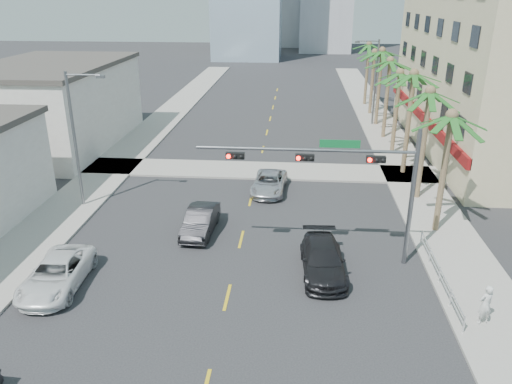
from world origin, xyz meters
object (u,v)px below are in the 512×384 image
traffic_signal_mast (350,173)px  car_lane_left (200,221)px  pedestrian (485,305)px  car_lane_right (323,260)px  car_parked_far (57,274)px  car_lane_center (269,183)px

traffic_signal_mast → car_lane_left: traffic_signal_mast is taller
traffic_signal_mast → pedestrian: bearing=-42.9°
car_lane_right → car_parked_far: bearing=-172.8°
car_lane_center → car_lane_right: size_ratio=0.94×
car_lane_center → car_lane_right: car_lane_right is taller
traffic_signal_mast → car_lane_right: size_ratio=2.12×
car_lane_center → pedestrian: size_ratio=2.63×
car_parked_far → car_lane_left: 8.80m
car_lane_left → car_lane_right: (7.15, -4.12, 0.01)m
traffic_signal_mast → car_parked_far: (-14.20, -3.75, -4.32)m
car_lane_left → pedestrian: bearing=-27.5°
car_lane_right → pedestrian: bearing=-33.1°
traffic_signal_mast → car_lane_right: (-1.18, -1.32, -4.30)m
traffic_signal_mast → pedestrian: size_ratio=5.94×
traffic_signal_mast → car_lane_center: 11.59m
car_lane_left → car_lane_center: size_ratio=0.93×
traffic_signal_mast → car_parked_far: size_ratio=2.08×
traffic_signal_mast → car_parked_far: traffic_signal_mast is taller
car_lane_left → car_lane_center: bearing=64.0°
pedestrian → car_lane_right: bearing=-51.9°
car_parked_far → car_lane_left: bearing=45.5°
car_parked_far → pedestrian: (19.76, -1.42, 0.35)m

